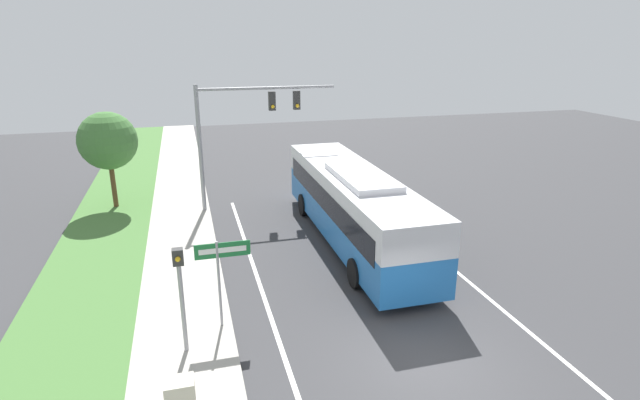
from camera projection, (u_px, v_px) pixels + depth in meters
The scene contains 9 objects.
ground_plane at pixel (426, 362), 13.31m from camera, with size 80.00×80.00×0.00m, color #38383A.
lane_divider_near at pixel (294, 386), 12.40m from camera, with size 0.14×30.00×0.01m.
lane_divider_far at pixel (541, 342), 14.21m from camera, with size 0.14×30.00×0.01m.
bus at pixel (353, 202), 20.62m from camera, with size 2.73×12.38×3.24m.
signal_gantry at pixel (243, 120), 23.95m from camera, with size 6.74×0.41×6.22m.
pedestrian_signal at pixel (180, 284), 13.03m from camera, with size 0.28×0.34×3.12m.
street_sign at pixel (221, 266), 14.26m from camera, with size 1.58×0.08×2.80m.
utility_cabinet at pixel (181, 398), 11.12m from camera, with size 0.66×0.53×0.94m.
roadside_tree at pixel (108, 141), 24.29m from camera, with size 2.82×2.82×4.79m.
Camera 1 is at (-5.72, -10.15, 8.25)m, focal length 28.00 mm.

